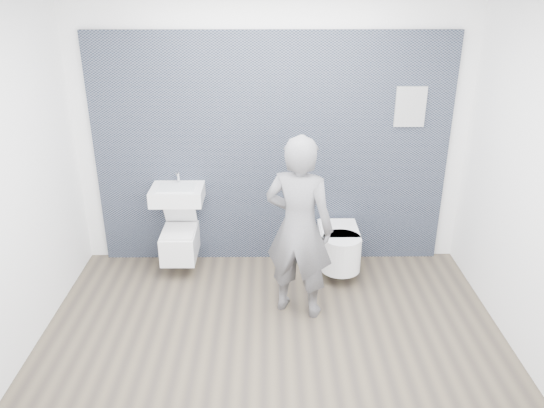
{
  "coord_description": "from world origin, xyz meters",
  "views": [
    {
      "loc": [
        -0.03,
        -3.71,
        2.85
      ],
      "look_at": [
        0.0,
        0.6,
        1.0
      ],
      "focal_mm": 35.0,
      "sensor_mm": 36.0,
      "label": 1
    }
  ],
  "objects_px": {
    "visitor": "(299,228)",
    "washbasin": "(177,194)",
    "toilet_square": "(180,241)",
    "toilet_rounded": "(339,247)"
  },
  "relations": [
    {
      "from": "visitor",
      "to": "washbasin",
      "type": "bearing_deg",
      "value": -13.88
    },
    {
      "from": "washbasin",
      "to": "visitor",
      "type": "height_order",
      "value": "visitor"
    },
    {
      "from": "washbasin",
      "to": "toilet_square",
      "type": "height_order",
      "value": "washbasin"
    },
    {
      "from": "washbasin",
      "to": "toilet_square",
      "type": "distance_m",
      "value": 0.51
    },
    {
      "from": "washbasin",
      "to": "visitor",
      "type": "relative_size",
      "value": 0.31
    },
    {
      "from": "toilet_rounded",
      "to": "visitor",
      "type": "distance_m",
      "value": 0.96
    },
    {
      "from": "toilet_rounded",
      "to": "washbasin",
      "type": "bearing_deg",
      "value": 174.85
    },
    {
      "from": "washbasin",
      "to": "visitor",
      "type": "distance_m",
      "value": 1.43
    },
    {
      "from": "washbasin",
      "to": "toilet_rounded",
      "type": "bearing_deg",
      "value": -5.15
    },
    {
      "from": "toilet_square",
      "to": "toilet_rounded",
      "type": "bearing_deg",
      "value": -3.31
    }
  ]
}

